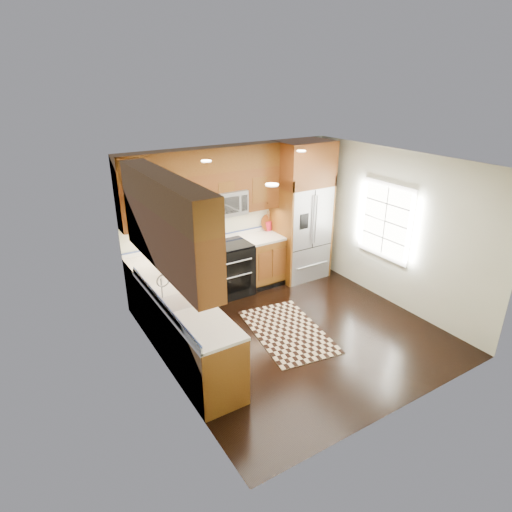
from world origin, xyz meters
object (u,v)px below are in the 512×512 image
rug (287,331)px  utensil_crock (268,224)px  knife_block (204,243)px  range (229,269)px  refrigerator (301,211)px

rug → utensil_crock: 2.31m
knife_block → utensil_crock: bearing=9.1°
rug → knife_block: size_ratio=6.11×
range → refrigerator: bearing=-1.4°
knife_block → rug: bearing=-70.1°
range → rug: size_ratio=0.57×
knife_block → utensil_crock: utensil_crock is taller
rug → utensil_crock: size_ratio=4.45×
refrigerator → knife_block: bearing=177.9°
knife_block → utensil_crock: size_ratio=0.73×
range → knife_block: 0.73m
refrigerator → knife_block: size_ratio=9.53×
knife_block → utensil_crock: 1.46m
range → knife_block: knife_block is taller
range → knife_block: bearing=175.6°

